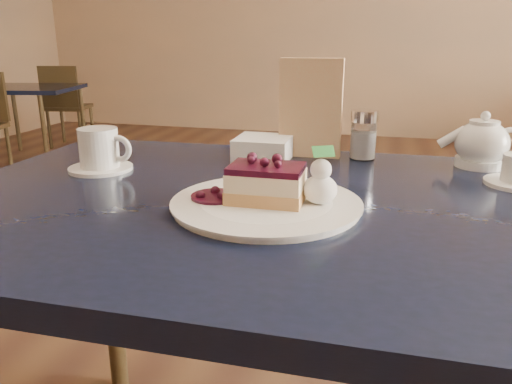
% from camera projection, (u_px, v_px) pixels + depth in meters
% --- Properties ---
extents(main_table, '(1.30, 0.88, 0.81)m').
position_uv_depth(main_table, '(272.00, 241.00, 0.94)').
color(main_table, black).
rests_on(main_table, ground).
extents(dessert_plate, '(0.32, 0.32, 0.01)m').
position_uv_depth(dessert_plate, '(266.00, 204.00, 0.87)').
color(dessert_plate, white).
rests_on(dessert_plate, main_table).
extents(cheesecake_slice, '(0.13, 0.09, 0.06)m').
position_uv_depth(cheesecake_slice, '(266.00, 184.00, 0.86)').
color(cheesecake_slice, tan).
rests_on(cheesecake_slice, dessert_plate).
extents(whipped_cream, '(0.06, 0.06, 0.05)m').
position_uv_depth(whipped_cream, '(320.00, 189.00, 0.85)').
color(whipped_cream, white).
rests_on(whipped_cream, dessert_plate).
extents(berry_sauce, '(0.09, 0.09, 0.01)m').
position_uv_depth(berry_sauce, '(215.00, 197.00, 0.88)').
color(berry_sauce, '#46122E').
rests_on(berry_sauce, dessert_plate).
extents(coffee_set, '(0.15, 0.14, 0.09)m').
position_uv_depth(coffee_set, '(100.00, 152.00, 1.10)').
color(coffee_set, white).
rests_on(coffee_set, main_table).
extents(tea_set, '(0.23, 0.26, 0.11)m').
position_uv_depth(tea_set, '(488.00, 150.00, 1.10)').
color(tea_set, white).
rests_on(tea_set, main_table).
extents(menu_card, '(0.15, 0.03, 0.24)m').
position_uv_depth(menu_card, '(311.00, 108.00, 1.21)').
color(menu_card, beige).
rests_on(menu_card, main_table).
extents(sugar_shaker, '(0.06, 0.06, 0.12)m').
position_uv_depth(sugar_shaker, '(363.00, 134.00, 1.20)').
color(sugar_shaker, white).
rests_on(sugar_shaker, main_table).
extents(napkin_stack, '(0.13, 0.13, 0.05)m').
position_uv_depth(napkin_stack, '(263.00, 148.00, 1.20)').
color(napkin_stack, white).
rests_on(napkin_stack, main_table).
extents(bg_table_far_left, '(1.01, 1.61, 1.07)m').
position_uv_depth(bg_table_far_left, '(33.00, 153.00, 4.61)').
color(bg_table_far_left, black).
rests_on(bg_table_far_left, ground).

